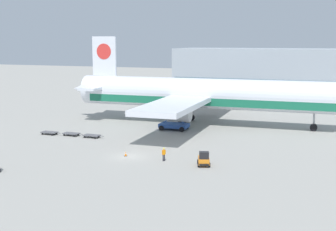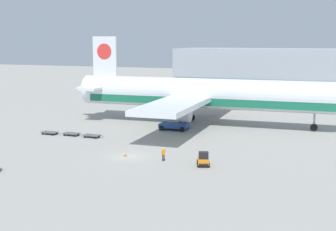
% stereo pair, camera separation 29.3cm
% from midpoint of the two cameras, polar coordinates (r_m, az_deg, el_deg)
% --- Properties ---
extents(ground_plane, '(400.00, 400.00, 0.00)m').
position_cam_midpoint_polar(ground_plane, '(66.50, -4.63, -4.97)').
color(ground_plane, '#9E9B93').
extents(airplane_main, '(58.10, 48.29, 17.00)m').
position_cam_midpoint_polar(airplane_main, '(90.47, 4.49, 2.55)').
color(airplane_main, silver).
rests_on(airplane_main, ground_plane).
extents(scissor_lift_loader, '(5.32, 3.56, 4.99)m').
position_cam_midpoint_polar(scissor_lift_loader, '(85.46, 0.88, -0.46)').
color(scissor_lift_loader, '#284C99').
rests_on(scissor_lift_loader, ground_plane).
extents(baggage_tug_foreground, '(2.29, 2.76, 2.00)m').
position_cam_midpoint_polar(baggage_tug_foreground, '(61.24, 4.46, -5.36)').
color(baggage_tug_foreground, orange).
rests_on(baggage_tug_foreground, ground_plane).
extents(baggage_dolly_lead, '(3.71, 1.55, 0.48)m').
position_cam_midpoint_polar(baggage_dolly_lead, '(83.88, -14.13, -1.99)').
color(baggage_dolly_lead, '#56565B').
rests_on(baggage_dolly_lead, ground_plane).
extents(baggage_dolly_second, '(3.71, 1.55, 0.48)m').
position_cam_midpoint_polar(baggage_dolly_second, '(81.98, -11.60, -2.16)').
color(baggage_dolly_second, '#56565B').
rests_on(baggage_dolly_second, ground_plane).
extents(baggage_dolly_third, '(3.71, 1.55, 0.48)m').
position_cam_midpoint_polar(baggage_dolly_third, '(79.72, -9.16, -2.41)').
color(baggage_dolly_third, '#56565B').
rests_on(baggage_dolly_third, ground_plane).
extents(ground_crew_near, '(0.40, 0.46, 1.84)m').
position_cam_midpoint_polar(ground_crew_near, '(63.44, -0.43, -4.62)').
color(ground_crew_near, black).
rests_on(ground_crew_near, ground_plane).
extents(traffic_cone_near, '(0.40, 0.40, 0.66)m').
position_cam_midpoint_polar(traffic_cone_near, '(66.60, -5.09, -4.67)').
color(traffic_cone_near, black).
rests_on(traffic_cone_near, ground_plane).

